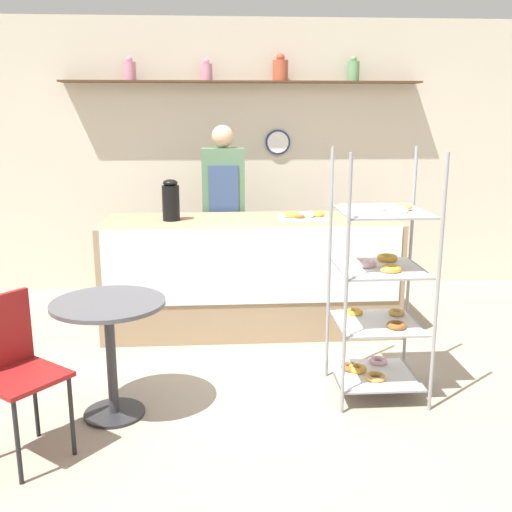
% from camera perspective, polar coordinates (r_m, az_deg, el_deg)
% --- Properties ---
extents(ground_plane, '(14.00, 14.00, 0.00)m').
position_cam_1_polar(ground_plane, '(4.21, 0.36, -11.89)').
color(ground_plane, gray).
extents(back_wall, '(10.00, 0.30, 2.70)m').
position_cam_1_polar(back_wall, '(6.18, -1.26, 9.48)').
color(back_wall, beige).
rests_on(back_wall, ground_plane).
extents(display_counter, '(2.42, 0.79, 0.94)m').
position_cam_1_polar(display_counter, '(5.05, -0.54, -1.75)').
color(display_counter, '#937A5B').
rests_on(display_counter, ground_plane).
extents(pastry_rack, '(0.57, 0.55, 1.59)m').
position_cam_1_polar(pastry_rack, '(3.90, 11.64, -3.48)').
color(pastry_rack, gray).
rests_on(pastry_rack, ground_plane).
extents(person_worker, '(0.38, 0.23, 1.69)m').
position_cam_1_polar(person_worker, '(5.48, -3.10, 4.37)').
color(person_worker, '#282833').
rests_on(person_worker, ground_plane).
extents(cafe_table, '(0.67, 0.67, 0.73)m').
position_cam_1_polar(cafe_table, '(3.68, -13.78, -6.92)').
color(cafe_table, '#262628').
rests_on(cafe_table, ground_plane).
extents(cafe_chair, '(0.53, 0.53, 0.88)m').
position_cam_1_polar(cafe_chair, '(3.43, -22.22, -9.18)').
color(cafe_chair, black).
rests_on(cafe_chair, ground_plane).
extents(coffee_carafe, '(0.14, 0.14, 0.34)m').
position_cam_1_polar(coffee_carafe, '(4.93, -8.12, 5.25)').
color(coffee_carafe, black).
rests_on(coffee_carafe, display_counter).
extents(donut_tray_counter, '(0.39, 0.32, 0.05)m').
position_cam_1_polar(donut_tray_counter, '(5.01, 4.51, 3.83)').
color(donut_tray_counter, silver).
rests_on(donut_tray_counter, display_counter).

